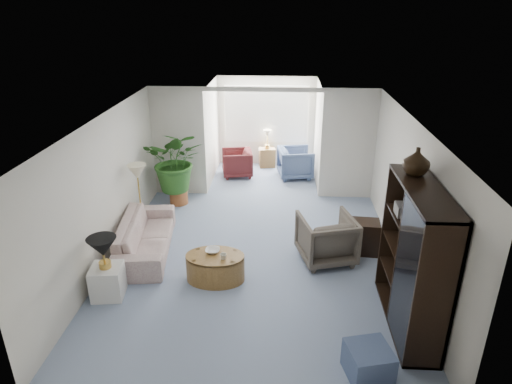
# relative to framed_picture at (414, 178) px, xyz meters

# --- Properties ---
(floor) EXTENTS (6.00, 6.00, 0.00)m
(floor) POSITION_rel_framed_picture_xyz_m (-2.46, 0.10, -1.70)
(floor) COLOR #8B9CB7
(floor) RESTS_ON ground
(sunroom_floor) EXTENTS (2.60, 2.60, 0.00)m
(sunroom_floor) POSITION_rel_framed_picture_xyz_m (-2.46, 4.20, -1.70)
(sunroom_floor) COLOR #8B9CB7
(sunroom_floor) RESTS_ON ground
(back_pier_left) EXTENTS (1.20, 0.12, 2.50)m
(back_pier_left) POSITION_rel_framed_picture_xyz_m (-4.36, 3.10, -0.45)
(back_pier_left) COLOR silver
(back_pier_left) RESTS_ON ground
(back_pier_right) EXTENTS (1.20, 0.12, 2.50)m
(back_pier_right) POSITION_rel_framed_picture_xyz_m (-0.56, 3.10, -0.45)
(back_pier_right) COLOR silver
(back_pier_right) RESTS_ON ground
(back_header) EXTENTS (2.60, 0.12, 0.10)m
(back_header) POSITION_rel_framed_picture_xyz_m (-2.46, 3.10, 0.75)
(back_header) COLOR silver
(back_header) RESTS_ON back_pier_left
(window_pane) EXTENTS (2.20, 0.02, 1.50)m
(window_pane) POSITION_rel_framed_picture_xyz_m (-2.46, 5.28, -0.30)
(window_pane) COLOR white
(window_blinds) EXTENTS (2.20, 0.02, 1.50)m
(window_blinds) POSITION_rel_framed_picture_xyz_m (-2.46, 5.25, -0.30)
(window_blinds) COLOR white
(framed_picture) EXTENTS (0.04, 0.50, 0.40)m
(framed_picture) POSITION_rel_framed_picture_xyz_m (0.00, 0.00, 0.00)
(framed_picture) COLOR beige
(sofa) EXTENTS (1.09, 2.21, 0.62)m
(sofa) POSITION_rel_framed_picture_xyz_m (-4.43, 0.42, -1.39)
(sofa) COLOR beige
(sofa) RESTS_ON ground
(end_table) EXTENTS (0.51, 0.51, 0.51)m
(end_table) POSITION_rel_framed_picture_xyz_m (-4.63, -0.93, -1.45)
(end_table) COLOR white
(end_table) RESTS_ON ground
(table_lamp) EXTENTS (0.44, 0.44, 0.30)m
(table_lamp) POSITION_rel_framed_picture_xyz_m (-4.63, -0.93, -0.84)
(table_lamp) COLOR black
(table_lamp) RESTS_ON end_table
(floor_lamp) EXTENTS (0.36, 0.36, 0.28)m
(floor_lamp) POSITION_rel_framed_picture_xyz_m (-4.72, 1.18, -0.45)
(floor_lamp) COLOR beige
(floor_lamp) RESTS_ON ground
(coffee_table) EXTENTS (0.96, 0.96, 0.45)m
(coffee_table) POSITION_rel_framed_picture_xyz_m (-3.05, -0.39, -1.47)
(coffee_table) COLOR olive
(coffee_table) RESTS_ON ground
(coffee_bowl) EXTENTS (0.23, 0.23, 0.06)m
(coffee_bowl) POSITION_rel_framed_picture_xyz_m (-3.10, -0.29, -1.22)
(coffee_bowl) COLOR white
(coffee_bowl) RESTS_ON coffee_table
(coffee_cup) EXTENTS (0.10, 0.10, 0.09)m
(coffee_cup) POSITION_rel_framed_picture_xyz_m (-2.90, -0.49, -1.20)
(coffee_cup) COLOR beige
(coffee_cup) RESTS_ON coffee_table
(wingback_chair) EXTENTS (1.10, 1.12, 0.83)m
(wingback_chair) POSITION_rel_framed_picture_xyz_m (-1.22, 0.34, -1.28)
(wingback_chair) COLOR #5E574A
(wingback_chair) RESTS_ON ground
(side_table_dark) EXTENTS (0.54, 0.45, 0.61)m
(side_table_dark) POSITION_rel_framed_picture_xyz_m (-0.52, 0.64, -1.40)
(side_table_dark) COLOR black
(side_table_dark) RESTS_ON ground
(entertainment_cabinet) EXTENTS (0.49, 1.84, 2.04)m
(entertainment_cabinet) POSITION_rel_framed_picture_xyz_m (-0.23, -1.27, -0.68)
(entertainment_cabinet) COLOR black
(entertainment_cabinet) RESTS_ON ground
(cabinet_urn) EXTENTS (0.36, 0.36, 0.37)m
(cabinet_urn) POSITION_rel_framed_picture_xyz_m (-0.23, -0.77, 0.53)
(cabinet_urn) COLOR black
(cabinet_urn) RESTS_ON entertainment_cabinet
(ottoman) EXTENTS (0.61, 0.61, 0.40)m
(ottoman) POSITION_rel_framed_picture_xyz_m (-0.92, -2.31, -1.50)
(ottoman) COLOR #4B5F82
(ottoman) RESTS_ON ground
(plant_pot) EXTENTS (0.40, 0.40, 0.32)m
(plant_pot) POSITION_rel_framed_picture_xyz_m (-4.30, 2.52, -1.54)
(plant_pot) COLOR #A0582E
(plant_pot) RESTS_ON ground
(house_plant) EXTENTS (1.25, 1.09, 1.39)m
(house_plant) POSITION_rel_framed_picture_xyz_m (-4.30, 2.52, -0.68)
(house_plant) COLOR #2C6121
(house_plant) RESTS_ON plant_pot
(sunroom_chair_blue) EXTENTS (0.97, 0.95, 0.76)m
(sunroom_chair_blue) POSITION_rel_framed_picture_xyz_m (-1.67, 4.33, -1.32)
(sunroom_chair_blue) COLOR #4B5F82
(sunroom_chair_blue) RESTS_ON ground
(sunroom_chair_maroon) EXTENTS (0.87, 0.85, 0.69)m
(sunroom_chair_maroon) POSITION_rel_framed_picture_xyz_m (-3.17, 4.33, -1.36)
(sunroom_chair_maroon) COLOR #591E20
(sunroom_chair_maroon) RESTS_ON ground
(sunroom_table) EXTENTS (0.47, 0.39, 0.52)m
(sunroom_table) POSITION_rel_framed_picture_xyz_m (-2.42, 5.08, -1.44)
(sunroom_table) COLOR olive
(sunroom_table) RESTS_ON ground
(shelf_clutter) EXTENTS (0.30, 1.27, 1.06)m
(shelf_clutter) POSITION_rel_framed_picture_xyz_m (-0.28, -1.47, -0.46)
(shelf_clutter) COLOR black
(shelf_clutter) RESTS_ON entertainment_cabinet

